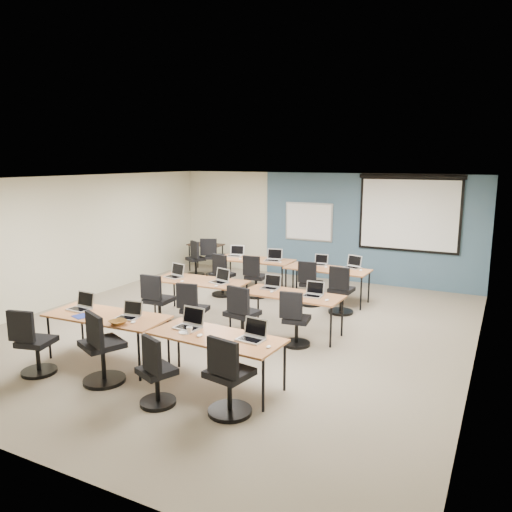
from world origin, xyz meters
The scene contains 58 objects.
floor centered at (0.00, 0.00, 0.00)m, with size 8.00×9.00×0.02m, color #6B6354.
ceiling centered at (0.00, 0.00, 2.70)m, with size 8.00×9.00×0.02m, color white.
wall_back centered at (0.00, 4.50, 1.35)m, with size 8.00×0.04×2.70m, color beige.
wall_front centered at (0.00, -4.50, 1.35)m, with size 8.00×0.04×2.70m, color beige.
wall_left centered at (-4.00, 0.00, 1.35)m, with size 0.04×9.00×2.70m, color beige.
wall_right centered at (4.00, 0.00, 1.35)m, with size 0.04×9.00×2.70m, color beige.
blue_accent_panel centered at (1.25, 4.47, 1.35)m, with size 5.50×0.04×2.70m, color #3D5977.
whiteboard centered at (-0.30, 4.43, 1.45)m, with size 1.28×0.03×0.98m.
projector_screen centered at (2.20, 4.41, 1.89)m, with size 2.40×0.10×1.82m.
training_table_front_left centered at (-0.98, -2.18, 0.69)m, with size 1.88×0.78×0.73m.
training_table_front_right centered at (0.96, -2.19, 0.69)m, with size 1.83×0.76×0.73m.
training_table_mid_left centered at (-0.95, 0.31, 0.69)m, with size 1.84×0.77×0.73m.
training_table_mid_right centered at (1.04, 0.20, 0.68)m, with size 1.75×0.73×0.73m.
training_table_back_left centered at (-0.95, 2.64, 0.69)m, with size 1.81×0.75×0.73m.
training_table_back_right centered at (0.91, 2.45, 0.68)m, with size 1.79×0.74×0.73m.
laptop_0 centered at (-1.54, -2.13, 0.79)m, with size 0.34×0.29×0.26m.
mouse_0 centered at (-1.20, -2.30, 0.74)m, with size 0.06×0.10×0.03m, color white.
task_chair_0 centered at (-1.57, -3.03, 0.40)m, with size 0.50×0.50×0.98m.
laptop_1 centered at (-0.58, -2.12, 0.79)m, with size 0.31×0.27×0.24m.
mouse_1 centered at (-0.38, -2.28, 0.74)m, with size 0.06×0.10×0.03m, color white.
task_chair_1 centered at (-0.49, -2.81, 0.44)m, with size 0.62×0.58×1.05m.
laptop_2 centered at (0.46, -2.08, 0.80)m, with size 0.36×0.30×0.27m.
mouse_2 centered at (0.78, -2.31, 0.74)m, with size 0.07×0.10×0.04m, color white.
task_chair_2 centered at (0.57, -2.99, 0.39)m, with size 0.48×0.46×0.95m.
laptop_3 centered at (1.45, -2.09, 0.79)m, with size 0.35×0.29×0.26m.
mouse_3 centered at (1.76, -2.26, 0.74)m, with size 0.05×0.09×0.03m, color white.
task_chair_3 centered at (1.48, -2.78, 0.42)m, with size 0.54×0.54×1.02m.
laptop_4 centered at (-1.53, 0.31, 0.79)m, with size 0.35×0.30×0.26m.
mouse_4 centered at (-1.17, 0.05, 0.74)m, with size 0.06×0.09×0.03m, color white.
task_chair_4 centered at (-1.31, -0.56, 0.41)m, with size 0.52×0.52×1.00m.
laptop_5 centered at (-0.50, 0.34, 0.79)m, with size 0.34×0.29×0.26m.
mouse_5 centered at (-0.41, 0.03, 0.74)m, with size 0.06×0.10×0.03m, color white.
task_chair_5 centered at (-0.48, -0.63, 0.39)m, with size 0.47×0.47×0.95m.
laptop_6 centered at (0.55, 0.37, 0.79)m, with size 0.32×0.27×0.24m.
mouse_6 centered at (0.68, 0.14, 0.74)m, with size 0.06×0.09×0.03m, color white.
task_chair_6 centered at (0.47, -0.61, 0.42)m, with size 0.54×0.54×1.01m.
laptop_7 centered at (1.42, 0.24, 0.79)m, with size 0.32×0.27×0.24m.
mouse_7 centered at (1.72, 0.06, 0.74)m, with size 0.06×0.10×0.03m, color white.
task_chair_7 centered at (1.31, -0.31, 0.39)m, with size 0.46×0.46×0.95m.
laptop_8 centered at (-1.53, 2.76, 0.79)m, with size 0.34×0.29×0.26m.
mouse_8 centered at (-1.23, 2.46, 0.74)m, with size 0.06×0.10×0.04m, color white.
task_chair_8 centered at (-1.34, 1.79, 0.40)m, with size 0.49×0.49×0.98m.
laptop_9 centered at (-0.49, 2.68, 0.80)m, with size 0.35×0.30×0.27m.
mouse_9 centered at (-0.24, 2.54, 0.74)m, with size 0.06×0.09×0.03m, color white.
task_chair_9 centered at (-0.63, 2.02, 0.39)m, with size 0.48×0.48×0.96m.
laptop_10 centered at (0.64, 2.73, 0.79)m, with size 0.30×0.26×0.23m.
mouse_10 centered at (0.85, 2.51, 0.74)m, with size 0.06×0.10×0.03m, color white.
task_chair_10 centered at (0.69, 2.00, 0.39)m, with size 0.47×0.47×0.96m.
laptop_11 centered at (1.38, 2.78, 0.79)m, with size 0.34×0.29×0.26m.
mouse_11 centered at (1.61, 2.54, 0.74)m, with size 0.06×0.10×0.03m, color white.
task_chair_11 centered at (1.44, 1.72, 0.40)m, with size 0.50×0.50×0.98m.
blue_mousepad centered at (-1.27, -2.40, 0.73)m, with size 0.25×0.20×0.01m, color navy.
snack_bowl centered at (-0.52, -2.43, 0.76)m, with size 0.26×0.26×0.06m, color brown.
snack_plate centered at (0.53, -2.29, 0.74)m, with size 0.18×0.18×0.01m, color white.
coffee_cup centered at (0.60, -2.29, 0.78)m, with size 0.08×0.08×0.07m, color white.
utility_table centered at (-3.06, 3.81, 0.66)m, with size 0.94×0.52×0.75m.
spare_chair_a centered at (-2.55, 3.39, 0.42)m, with size 0.56×0.53×1.01m.
spare_chair_b centered at (-2.96, 3.16, 0.39)m, with size 0.51×0.47×0.95m.
Camera 1 is at (4.29, -7.56, 3.03)m, focal length 35.00 mm.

